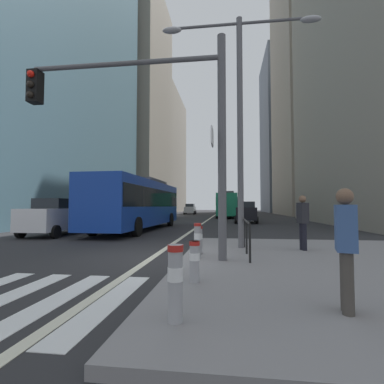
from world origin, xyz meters
The scene contains 23 objects.
ground_plane centered at (0.00, 20.00, 0.00)m, with size 160.00×160.00×0.00m, color #28282B.
median_island centered at (5.50, -1.00, 0.07)m, with size 9.00×10.00×0.15m, color gray.
crosswalk_stripes centered at (-1.00, -4.00, 0.00)m, with size 8.55×3.20×0.01m.
lane_centre_line centered at (0.00, 30.00, 0.01)m, with size 0.20×80.00×0.01m, color beige.
office_tower_left_mid centered at (-16.00, 41.50, 20.51)m, with size 12.84×17.13×41.01m, color gray.
office_tower_left_far centered at (-16.00, 63.60, 15.24)m, with size 11.59×22.39×30.49m, color gray.
office_tower_right_mid centered at (17.00, 42.96, 25.28)m, with size 11.28×18.64×50.56m, color gray.
office_tower_right_far centered at (17.00, 65.40, 19.77)m, with size 11.16×18.41×39.55m, color slate.
city_bus_blue_oncoming centered at (-3.47, 9.37, 1.84)m, with size 2.89×11.82×3.40m.
sedan_white_oncoming centered at (-6.83, 5.68, 0.99)m, with size 2.05×4.30×1.94m.
city_bus_red_receding centered at (2.07, 30.29, 1.84)m, with size 2.71×11.00×3.40m.
city_bus_red_distant centered at (2.60, 47.04, 1.84)m, with size 2.82×11.03×3.40m.
car_oncoming_mid centered at (-4.85, 44.05, 0.99)m, with size 2.10×4.08×1.94m.
car_receding_near centered at (3.87, 18.08, 0.99)m, with size 2.18×4.45×1.94m.
traffic_signal_gantry centered at (0.24, -1.00, 4.09)m, with size 5.70×0.65×6.00m.
street_lamp_post centered at (2.69, 1.32, 5.28)m, with size 5.50×0.32×8.00m.
bollard_front centered at (1.63, -5.00, 0.67)m, with size 0.20×0.20×0.93m.
bollard_left centered at (1.65, -3.18, 0.57)m, with size 0.20×0.20×0.75m.
bollard_right centered at (1.44, -0.73, 0.67)m, with size 0.20×0.20×0.94m.
bollard_back centered at (1.42, -0.11, 0.61)m, with size 0.20×0.20×0.82m.
pedestrian_railing centered at (2.80, 0.74, 0.87)m, with size 0.06×4.02×0.98m.
pedestrian_waiting centered at (4.63, 1.01, 1.12)m, with size 0.32×0.43×1.74m.
pedestrian_far centered at (3.83, -4.41, 1.06)m, with size 0.33×0.43×1.64m.
Camera 1 is at (2.28, -8.44, 1.56)m, focal length 26.50 mm.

